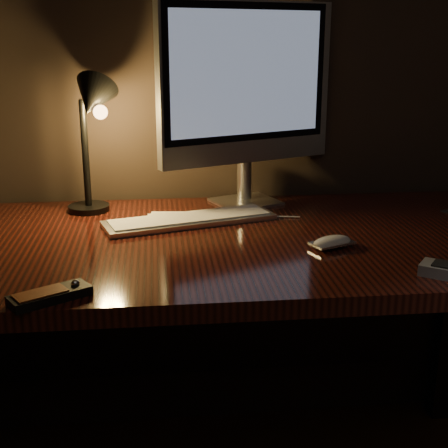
{
  "coord_description": "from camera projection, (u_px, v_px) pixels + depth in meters",
  "views": [
    {
      "loc": [
        -0.15,
        0.47,
        1.21
      ],
      "look_at": [
        -0.01,
        1.73,
        0.82
      ],
      "focal_mm": 50.0,
      "sensor_mm": 36.0,
      "label": 1
    }
  ],
  "objects": [
    {
      "name": "desk",
      "position": [
        220.0,
        277.0,
        1.57
      ],
      "size": [
        1.6,
        0.75,
        0.75
      ],
      "color": "#3B130D",
      "rests_on": "ground"
    },
    {
      "name": "monitor",
      "position": [
        247.0,
        88.0,
        1.67
      ],
      "size": [
        0.49,
        0.23,
        0.54
      ],
      "rotation": [
        0.0,
        0.0,
        0.39
      ],
      "color": "silver",
      "rests_on": "desk"
    },
    {
      "name": "cable",
      "position": [
        205.0,
        220.0,
        1.6
      ],
      "size": [
        0.5,
        0.03,
        0.0
      ],
      "primitive_type": "cylinder",
      "rotation": [
        0.0,
        1.57,
        -0.05
      ],
      "color": "white",
      "rests_on": "desk"
    },
    {
      "name": "media_remote",
      "position": [
        50.0,
        295.0,
        1.12
      ],
      "size": [
        0.15,
        0.12,
        0.03
      ],
      "rotation": [
        0.0,
        0.0,
        0.56
      ],
      "color": "black",
      "rests_on": "desk"
    },
    {
      "name": "papers",
      "position": [
        172.0,
        217.0,
        1.62
      ],
      "size": [
        0.13,
        0.09,
        0.01
      ],
      "primitive_type": "cube",
      "rotation": [
        0.0,
        0.0,
        0.01
      ],
      "color": "white",
      "rests_on": "desk"
    },
    {
      "name": "mouse",
      "position": [
        332.0,
        244.0,
        1.39
      ],
      "size": [
        0.11,
        0.08,
        0.02
      ],
      "primitive_type": "ellipsoid",
      "rotation": [
        0.0,
        0.0,
        0.39
      ],
      "color": "white",
      "rests_on": "desk"
    },
    {
      "name": "desk_lamp",
      "position": [
        92.0,
        119.0,
        1.59
      ],
      "size": [
        0.17,
        0.19,
        0.37
      ],
      "rotation": [
        0.0,
        0.0,
        0.11
      ],
      "color": "black",
      "rests_on": "desk"
    },
    {
      "name": "keyboard",
      "position": [
        190.0,
        219.0,
        1.58
      ],
      "size": [
        0.45,
        0.24,
        0.02
      ],
      "primitive_type": "cube",
      "rotation": [
        0.0,
        0.0,
        0.28
      ],
      "color": "silver",
      "rests_on": "desk"
    }
  ]
}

